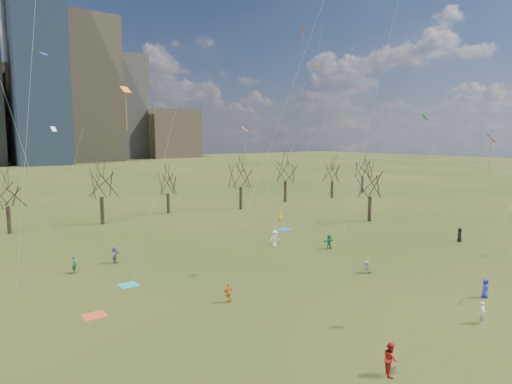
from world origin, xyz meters
TOP-DOWN VIEW (x-y plane):
  - ground at (0.00, 0.00)m, footprint 500.00×500.00m
  - bare_tree_row at (-0.09, 37.22)m, footprint 113.04×29.80m
  - blanket_teal at (-14.39, 11.26)m, footprint 1.60×1.50m
  - blanket_navy at (11.85, 21.17)m, footprint 1.60×1.50m
  - blanket_crimson at (-18.93, 6.19)m, footprint 1.60×1.50m
  - person_0 at (7.19, -8.87)m, footprint 0.82×0.57m
  - person_1 at (2.00, -11.27)m, footprint 0.65×0.53m
  - person_2 at (-8.78, -11.70)m, footprint 1.11×1.14m
  - person_3 at (4.66, 0.99)m, footprint 0.89×0.93m
  - person_4 at (-9.78, 2.59)m, footprint 0.93×0.49m
  - person_5 at (8.73, 9.75)m, footprint 1.64×0.59m
  - person_6 at (24.04, 2.63)m, footprint 0.99×0.85m
  - person_9 at (4.86, 14.71)m, footprint 1.34×0.98m
  - person_11 at (-12.88, 18.72)m, footprint 1.48×1.58m
  - person_12 at (15.73, 26.78)m, footprint 0.50×0.77m
  - person_13 at (-17.09, 17.84)m, footprint 0.48×0.65m
  - kites_airborne at (1.22, 11.80)m, footprint 58.59×55.05m

SIDE VIEW (x-z plane):
  - ground at x=0.00m, z-range 0.00..0.00m
  - blanket_teal at x=-14.39m, z-range 0.00..0.03m
  - blanket_navy at x=11.85m, z-range 0.00..0.03m
  - blanket_crimson at x=-18.93m, z-range 0.00..0.03m
  - person_3 at x=4.66m, z-range 0.00..1.27m
  - person_4 at x=-9.78m, z-range 0.00..1.52m
  - person_1 at x=2.00m, z-range 0.00..1.54m
  - person_12 at x=15.73m, z-range 0.00..1.55m
  - person_0 at x=7.19m, z-range 0.00..1.58m
  - person_13 at x=-17.09m, z-range 0.00..1.64m
  - person_6 at x=24.04m, z-range 0.00..1.72m
  - person_5 at x=8.73m, z-range 0.00..1.74m
  - person_11 at x=-12.88m, z-range 0.00..1.77m
  - person_2 at x=-8.78m, z-range 0.00..1.85m
  - person_9 at x=4.86m, z-range 0.00..1.86m
  - bare_tree_row at x=-0.09m, z-range 1.37..10.87m
  - kites_airborne at x=1.22m, z-range -1.81..28.64m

